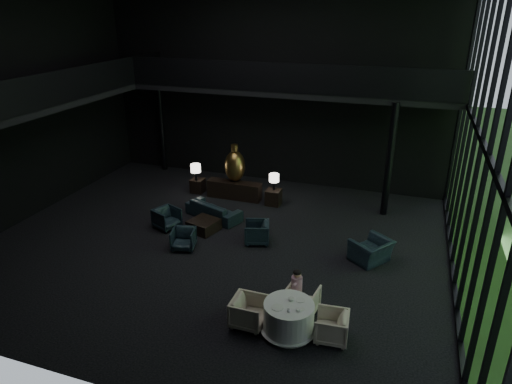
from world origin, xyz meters
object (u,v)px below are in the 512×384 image
(side_table_left, at_px, (198,186))
(lounge_armchair_south, at_px, (183,239))
(lounge_armchair_east, at_px, (257,232))
(dining_chair_north, at_px, (302,299))
(table_lamp_left, at_px, (196,169))
(table_lamp_right, at_px, (274,178))
(bronze_urn, at_px, (235,166))
(lounge_armchair_west, at_px, (167,217))
(console, at_px, (234,190))
(dining_chair_west, at_px, (249,311))
(sofa, at_px, (214,207))
(coffee_table, at_px, (204,225))
(window_armchair, at_px, (371,247))
(child, at_px, (297,280))
(dining_chair_east, at_px, (331,326))
(side_table_right, at_px, (273,197))
(dining_table, at_px, (289,320))

(side_table_left, xyz_separation_m, lounge_armchair_south, (1.56, -4.25, 0.05))
(lounge_armchair_east, distance_m, dining_chair_north, 3.66)
(table_lamp_left, distance_m, table_lamp_right, 3.20)
(bronze_urn, relative_size, lounge_armchair_west, 1.93)
(console, relative_size, side_table_left, 3.88)
(lounge_armchair_east, relative_size, dining_chair_west, 0.97)
(side_table_left, height_order, sofa, sofa)
(lounge_armchair_east, distance_m, coffee_table, 1.93)
(lounge_armchair_west, height_order, dining_chair_west, dining_chair_west)
(console, height_order, window_armchair, window_armchair)
(sofa, bearing_deg, table_lamp_right, -112.68)
(side_table_left, relative_size, sofa, 0.27)
(console, height_order, dining_chair_north, dining_chair_north)
(lounge_armchair_south, bearing_deg, sofa, 77.11)
(side_table_left, bearing_deg, table_lamp_left, -90.00)
(child, bearing_deg, window_armchair, -118.74)
(lounge_armchair_west, distance_m, lounge_armchair_east, 3.16)
(console, distance_m, lounge_armchair_east, 3.62)
(lounge_armchair_east, bearing_deg, lounge_armchair_west, -106.40)
(dining_chair_north, bearing_deg, lounge_armchair_east, -45.80)
(bronze_urn, xyz_separation_m, window_armchair, (5.45, -3.16, -0.83))
(side_table_left, bearing_deg, lounge_armchair_east, -41.55)
(console, bearing_deg, dining_chair_east, -53.64)
(lounge_armchair_west, bearing_deg, table_lamp_left, 30.02)
(console, distance_m, side_table_left, 1.60)
(side_table_right, relative_size, coffee_table, 0.69)
(side_table_left, xyz_separation_m, dining_chair_north, (5.72, -6.10, 0.10))
(coffee_table, bearing_deg, bronze_urn, 90.80)
(bronze_urn, xyz_separation_m, coffee_table, (0.04, -2.98, -1.10))
(sofa, height_order, window_armchair, window_armchair)
(console, xyz_separation_m, lounge_armchair_south, (-0.04, -4.15, -0.01))
(side_table_left, bearing_deg, dining_table, -50.99)
(coffee_table, xyz_separation_m, child, (3.89, -2.96, 0.55))
(table_lamp_right, bearing_deg, lounge_armchair_south, -111.81)
(dining_table, relative_size, dining_chair_east, 1.86)
(dining_chair_west, bearing_deg, bronze_urn, 24.15)
(console, bearing_deg, side_table_left, 176.44)
(dining_chair_west, xyz_separation_m, child, (0.87, 1.05, 0.35))
(dining_chair_west, height_order, child, child)
(lounge_armchair_east, xyz_separation_m, dining_table, (2.05, -3.77, -0.05))
(side_table_right, bearing_deg, table_lamp_right, 90.00)
(lounge_armchair_west, height_order, dining_chair_north, lounge_armchair_west)
(lounge_armchair_west, relative_size, lounge_armchair_east, 1.00)
(bronze_urn, relative_size, dining_table, 1.11)
(bronze_urn, xyz_separation_m, table_lamp_left, (-1.60, -0.12, -0.27))
(sofa, xyz_separation_m, dining_chair_north, (4.17, -4.17, -0.03))
(bronze_urn, distance_m, sofa, 2.14)
(lounge_armchair_west, relative_size, dining_table, 0.57)
(table_lamp_left, height_order, dining_chair_west, table_lamp_left)
(coffee_table, relative_size, dining_chair_east, 1.22)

